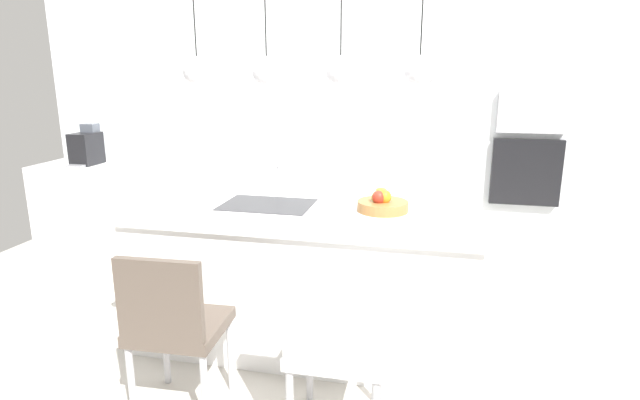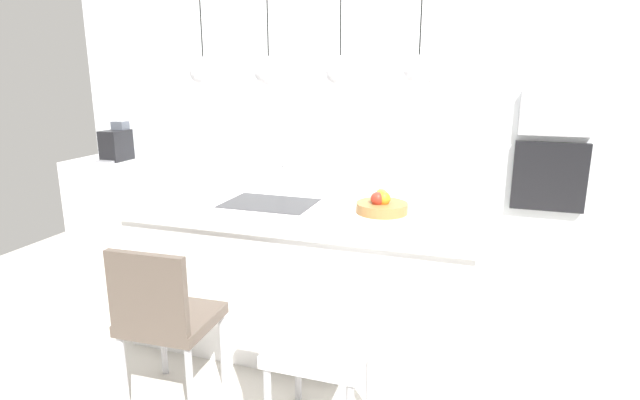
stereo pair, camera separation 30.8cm
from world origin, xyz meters
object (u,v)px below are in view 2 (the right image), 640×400
Objects in this scene: coffee_machine at (116,144)px; oven at (549,176)px; chair_middle at (317,342)px; chair_near at (165,316)px; fruit_bowl at (381,205)px; microwave at (556,114)px.

oven is at bearing 4.25° from coffee_machine.
coffee_machine is 0.42× the size of chair_middle.
chair_near is (-1.96, -2.44, -0.37)m from oven.
coffee_machine reaches higher than fruit_bowl.
chair_near is 0.82m from chair_middle.
coffee_machine is at bearing -175.75° from microwave.
fruit_bowl is 0.33× the size of chair_middle.
oven is 0.62× the size of chair_middle.
oven is 2.73m from chair_middle.
chair_middle is at bearing -36.99° from coffee_machine.
coffee_machine is at bearing 143.01° from chair_middle.
microwave reaches higher than oven.
oven is at bearing 51.18° from chair_near.
fruit_bowl is 0.80× the size of coffee_machine.
chair_near is at bearing -128.82° from oven.
microwave is at bearing 51.18° from chair_near.
coffee_machine reaches higher than oven.
fruit_bowl reaches higher than chair_near.
coffee_machine is 4.03m from microwave.
microwave is 0.50m from oven.
chair_middle is at bearing -115.12° from oven.
coffee_machine is (-2.95, 1.27, 0.05)m from fruit_bowl.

